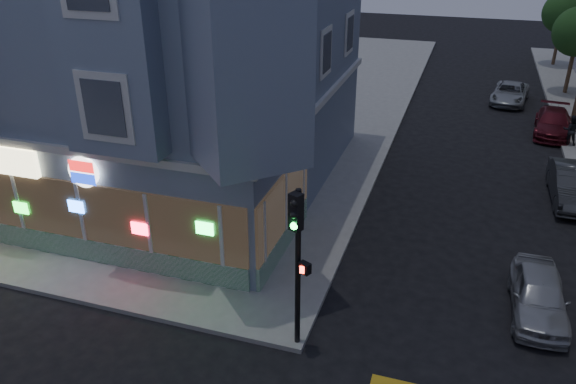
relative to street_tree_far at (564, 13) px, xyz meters
The scene contains 10 objects.
ground 40.10m from the street_tree_far, 107.80° to the right, with size 120.00×120.00×0.00m, color black.
sidewalk_nw 30.01m from the street_tree_far, 149.73° to the right, with size 33.00×42.00×0.15m, color gray.
corner_building 32.63m from the street_tree_far, 123.97° to the right, with size 14.60×14.60×11.40m.
street_tree_far is the anchor object (origin of this frame).
pedestrian_a 18.17m from the street_tree_far, 92.88° to the right, with size 0.73×0.57×1.49m, color black.
parked_car_a 32.61m from the street_tree_far, 95.82° to the right, with size 1.47×3.66×1.25m, color #A7ABAF.
parked_car_b 24.50m from the street_tree_far, 93.54° to the right, with size 1.49×4.28×1.41m, color #36383B.
parked_car_c 16.53m from the street_tree_far, 95.31° to the right, with size 1.73×4.26×1.24m, color #5A141E.
parked_car_d 11.94m from the street_tree_far, 107.60° to the right, with size 1.95×4.24×1.18m, color #969CA0.
traffic_signal 37.03m from the street_tree_far, 104.68° to the right, with size 0.57×0.50×4.47m.
Camera 1 is at (6.15, -8.80, 10.25)m, focal length 35.00 mm.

